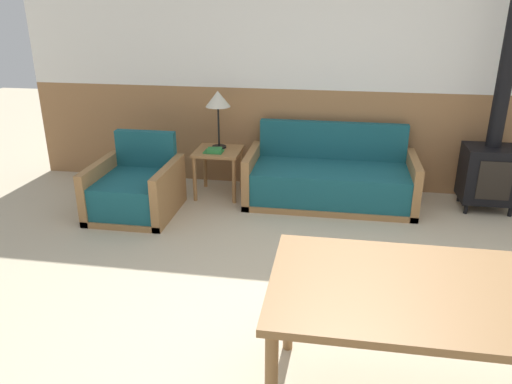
{
  "coord_description": "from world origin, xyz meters",
  "views": [
    {
      "loc": [
        -0.09,
        -2.81,
        2.04
      ],
      "look_at": [
        -0.73,
        1.03,
        0.51
      ],
      "focal_mm": 35.0,
      "sensor_mm": 36.0,
      "label": 1
    }
  ],
  "objects_px": {
    "couch": "(330,180)",
    "dining_table": "(442,302)",
    "table_lamp": "(218,101)",
    "armchair": "(136,191)",
    "side_table": "(218,158)",
    "wood_stove": "(494,146)"
  },
  "relations": [
    {
      "from": "armchair",
      "to": "dining_table",
      "type": "xyz_separation_m",
      "value": [
        2.49,
        -2.23,
        0.45
      ]
    },
    {
      "from": "couch",
      "to": "side_table",
      "type": "xyz_separation_m",
      "value": [
        -1.2,
        0.02,
        0.18
      ]
    },
    {
      "from": "armchair",
      "to": "table_lamp",
      "type": "distance_m",
      "value": 1.26
    },
    {
      "from": "wood_stove",
      "to": "armchair",
      "type": "bearing_deg",
      "value": -168.92
    },
    {
      "from": "table_lamp",
      "to": "dining_table",
      "type": "xyz_separation_m",
      "value": [
        1.79,
        -2.92,
        -0.34
      ]
    },
    {
      "from": "wood_stove",
      "to": "side_table",
      "type": "bearing_deg",
      "value": -178.56
    },
    {
      "from": "dining_table",
      "to": "side_table",
      "type": "bearing_deg",
      "value": 122.15
    },
    {
      "from": "couch",
      "to": "armchair",
      "type": "distance_m",
      "value": 1.99
    },
    {
      "from": "couch",
      "to": "dining_table",
      "type": "distance_m",
      "value": 2.91
    },
    {
      "from": "side_table",
      "to": "table_lamp",
      "type": "xyz_separation_m",
      "value": [
        -0.01,
        0.08,
        0.6
      ]
    },
    {
      "from": "table_lamp",
      "to": "dining_table",
      "type": "relative_size",
      "value": 0.37
    },
    {
      "from": "side_table",
      "to": "table_lamp",
      "type": "relative_size",
      "value": 0.83
    },
    {
      "from": "table_lamp",
      "to": "dining_table",
      "type": "bearing_deg",
      "value": -58.48
    },
    {
      "from": "wood_stove",
      "to": "dining_table",
      "type": "bearing_deg",
      "value": -108.82
    },
    {
      "from": "couch",
      "to": "dining_table",
      "type": "xyz_separation_m",
      "value": [
        0.59,
        -2.82,
        0.44
      ]
    },
    {
      "from": "side_table",
      "to": "dining_table",
      "type": "xyz_separation_m",
      "value": [
        1.78,
        -2.84,
        0.26
      ]
    },
    {
      "from": "couch",
      "to": "side_table",
      "type": "height_order",
      "value": "couch"
    },
    {
      "from": "couch",
      "to": "table_lamp",
      "type": "distance_m",
      "value": 1.44
    },
    {
      "from": "couch",
      "to": "dining_table",
      "type": "relative_size",
      "value": 1.05
    },
    {
      "from": "dining_table",
      "to": "armchair",
      "type": "bearing_deg",
      "value": 138.19
    },
    {
      "from": "armchair",
      "to": "wood_stove",
      "type": "relative_size",
      "value": 0.34
    },
    {
      "from": "side_table",
      "to": "dining_table",
      "type": "bearing_deg",
      "value": -57.85
    }
  ]
}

